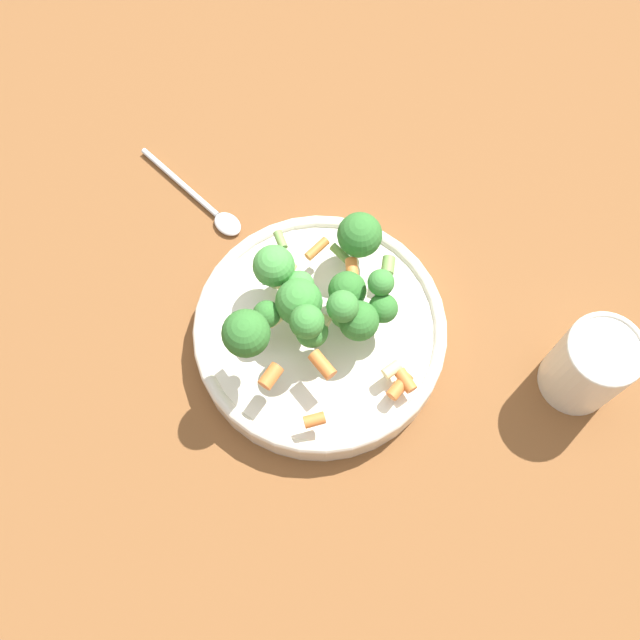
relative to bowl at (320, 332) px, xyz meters
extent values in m
plane|color=brown|center=(0.00, 0.00, -0.02)|extent=(3.00, 3.00, 0.00)
cylinder|color=silver|center=(0.00, 0.00, -0.01)|extent=(0.27, 0.27, 0.04)
torus|color=silver|center=(0.00, 0.00, 0.01)|extent=(0.27, 0.27, 0.01)
cylinder|color=#8CB766|center=(-0.03, -0.02, 0.03)|extent=(0.01, 0.01, 0.02)
sphere|color=#33722D|center=(-0.03, -0.02, 0.06)|extent=(0.04, 0.04, 0.04)
cylinder|color=#8CB766|center=(0.05, -0.05, 0.04)|extent=(0.02, 0.02, 0.02)
sphere|color=#479342|center=(0.05, -0.05, 0.07)|extent=(0.04, 0.04, 0.04)
cylinder|color=#8CB766|center=(-0.02, 0.01, 0.07)|extent=(0.01, 0.01, 0.02)
sphere|color=#3D8438|center=(-0.02, 0.01, 0.09)|extent=(0.03, 0.03, 0.03)
cylinder|color=#8CB766|center=(0.01, 0.02, 0.07)|extent=(0.01, 0.01, 0.01)
sphere|color=#3D8438|center=(0.01, 0.02, 0.09)|extent=(0.03, 0.03, 0.03)
cylinder|color=#8CB766|center=(0.01, 0.02, 0.04)|extent=(0.01, 0.01, 0.01)
sphere|color=#3D8438|center=(0.01, 0.02, 0.06)|extent=(0.03, 0.03, 0.03)
cylinder|color=#8CB766|center=(-0.06, 0.00, 0.04)|extent=(0.01, 0.01, 0.01)
sphere|color=#33722D|center=(-0.06, 0.00, 0.06)|extent=(0.03, 0.03, 0.03)
cylinder|color=#8CB766|center=(-0.04, 0.01, 0.04)|extent=(0.01, 0.01, 0.02)
sphere|color=#33722D|center=(-0.04, 0.01, 0.06)|extent=(0.04, 0.04, 0.04)
cylinder|color=#8CB766|center=(-0.04, -0.08, 0.04)|extent=(0.02, 0.02, 0.02)
sphere|color=#33722D|center=(-0.04, -0.08, 0.06)|extent=(0.05, 0.05, 0.05)
cylinder|color=#8CB766|center=(0.05, 0.00, 0.04)|extent=(0.01, 0.01, 0.01)
sphere|color=#33722D|center=(0.05, 0.00, 0.06)|extent=(0.03, 0.03, 0.03)
cylinder|color=#8CB766|center=(0.07, 0.04, 0.07)|extent=(0.02, 0.02, 0.02)
sphere|color=#33722D|center=(0.07, 0.04, 0.10)|extent=(0.05, 0.05, 0.05)
cylinder|color=#8CB766|center=(0.02, -0.01, 0.04)|extent=(0.02, 0.02, 0.02)
sphere|color=#3D8438|center=(0.02, -0.01, 0.07)|extent=(0.05, 0.05, 0.05)
cylinder|color=#8CB766|center=(-0.06, -0.02, 0.06)|extent=(0.01, 0.01, 0.01)
sphere|color=#3D8438|center=(-0.06, -0.02, 0.08)|extent=(0.03, 0.03, 0.03)
cylinder|color=#8CB766|center=(0.02, -0.03, 0.04)|extent=(0.01, 0.01, 0.01)
sphere|color=#479342|center=(0.02, -0.03, 0.06)|extent=(0.03, 0.03, 0.03)
cylinder|color=#8CB766|center=(-0.03, 0.00, 0.03)|extent=(0.01, 0.01, 0.01)
sphere|color=#479342|center=(-0.03, 0.00, 0.05)|extent=(0.03, 0.03, 0.03)
cylinder|color=orange|center=(0.05, 0.07, 0.06)|extent=(0.03, 0.03, 0.01)
cylinder|color=#729E4C|center=(-0.03, -0.07, 0.04)|extent=(0.02, 0.03, 0.01)
cylinder|color=orange|center=(-0.08, 0.07, 0.03)|extent=(0.03, 0.03, 0.01)
cylinder|color=orange|center=(-0.08, 0.07, 0.03)|extent=(0.02, 0.03, 0.01)
cylinder|color=beige|center=(0.03, -0.04, 0.05)|extent=(0.03, 0.03, 0.01)
cylinder|color=#729E4C|center=(0.04, -0.08, 0.06)|extent=(0.02, 0.02, 0.01)
cylinder|color=orange|center=(0.00, 0.06, 0.06)|extent=(0.03, 0.03, 0.01)
cylinder|color=beige|center=(0.00, 0.01, 0.06)|extent=(0.02, 0.02, 0.01)
cylinder|color=orange|center=(0.01, 0.11, 0.04)|extent=(0.02, 0.02, 0.01)
cylinder|color=orange|center=(-0.04, -0.05, 0.05)|extent=(0.01, 0.03, 0.01)
cylinder|color=#729E4C|center=(0.08, 0.03, 0.06)|extent=(0.02, 0.02, 0.01)
cylinder|color=beige|center=(-0.07, 0.06, 0.04)|extent=(0.02, 0.02, 0.01)
cylinder|color=#729E4C|center=(-0.07, -0.06, 0.04)|extent=(0.02, 0.02, 0.01)
cylinder|color=orange|center=(0.00, -0.08, 0.05)|extent=(0.03, 0.03, 0.01)
cylinder|color=beige|center=(0.04, 0.00, 0.05)|extent=(0.03, 0.02, 0.01)
cylinder|color=silver|center=(-0.27, 0.06, 0.03)|extent=(0.08, 0.08, 0.10)
torus|color=silver|center=(-0.27, 0.06, 0.08)|extent=(0.08, 0.08, 0.01)
cylinder|color=silver|center=(0.16, -0.21, -0.02)|extent=(0.10, 0.10, 0.01)
ellipsoid|color=silver|center=(0.10, -0.15, -0.02)|extent=(0.04, 0.04, 0.01)
camera|label=1|loc=(0.01, 0.29, 0.75)|focal=42.00mm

